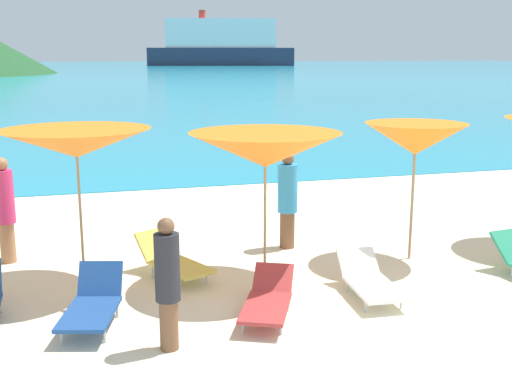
% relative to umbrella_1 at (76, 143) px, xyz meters
% --- Properties ---
extents(ground_plane, '(50.00, 100.00, 0.30)m').
position_rel_umbrella_1_xyz_m(ground_plane, '(4.05, 6.49, -2.33)').
color(ground_plane, beige).
extents(ocean_water, '(650.00, 440.00, 0.02)m').
position_rel_umbrella_1_xyz_m(ocean_water, '(4.05, 226.72, -2.17)').
color(ocean_water, teal).
rests_on(ocean_water, ground_plane).
extents(umbrella_1, '(2.27, 2.27, 2.39)m').
position_rel_umbrella_1_xyz_m(umbrella_1, '(0.00, 0.00, 0.00)').
color(umbrella_1, '#9E7F59').
rests_on(umbrella_1, ground_plane).
extents(umbrella_2, '(2.36, 2.36, 2.32)m').
position_rel_umbrella_1_xyz_m(umbrella_2, '(2.71, -0.61, -0.12)').
color(umbrella_2, '#9E7F59').
rests_on(umbrella_2, ground_plane).
extents(umbrella_3, '(1.89, 1.89, 2.34)m').
position_rel_umbrella_1_xyz_m(umbrella_3, '(5.43, -0.23, -0.10)').
color(umbrella_3, '#9E7F59').
rests_on(umbrella_3, ground_plane).
extents(lounge_chair_2, '(0.72, 1.49, 0.54)m').
position_rel_umbrella_1_xyz_m(lounge_chair_2, '(3.99, -1.65, -1.94)').
color(lounge_chair_2, white).
rests_on(lounge_chair_2, ground_plane).
extents(lounge_chair_4, '(1.14, 1.58, 0.64)m').
position_rel_umbrella_1_xyz_m(lounge_chair_4, '(1.35, -0.07, -1.89)').
color(lounge_chair_4, '#D8BF4C').
rests_on(lounge_chair_4, ground_plane).
extents(lounge_chair_5, '(1.14, 1.58, 0.52)m').
position_rel_umbrella_1_xyz_m(lounge_chair_5, '(2.36, -1.94, -1.93)').
color(lounge_chair_5, '#A53333').
rests_on(lounge_chair_5, ground_plane).
extents(lounge_chair_7, '(0.93, 1.45, 0.68)m').
position_rel_umbrella_1_xyz_m(lounge_chair_7, '(0.09, -1.58, -1.88)').
color(lounge_chair_7, '#1E478C').
rests_on(lounge_chair_7, ground_plane).
extents(beachgoer_1, '(0.30, 0.30, 1.62)m').
position_rel_umbrella_1_xyz_m(beachgoer_1, '(0.94, -2.54, -1.32)').
color(beachgoer_1, brown).
rests_on(beachgoer_1, ground_plane).
extents(beachgoer_2, '(0.36, 0.36, 1.75)m').
position_rel_umbrella_1_xyz_m(beachgoer_2, '(3.60, 0.95, -1.26)').
color(beachgoer_2, brown).
rests_on(beachgoer_2, ground_plane).
extents(beachgoer_4, '(0.33, 0.33, 1.80)m').
position_rel_umbrella_1_xyz_m(beachgoer_4, '(-1.22, 1.44, -1.22)').
color(beachgoer_4, '#A3704C').
rests_on(beachgoer_4, ground_plane).
extents(cruise_ship, '(54.89, 18.92, 20.18)m').
position_rel_umbrella_1_xyz_m(cruise_ship, '(53.27, 226.69, 5.45)').
color(cruise_ship, '#262D47').
rests_on(cruise_ship, ocean_water).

